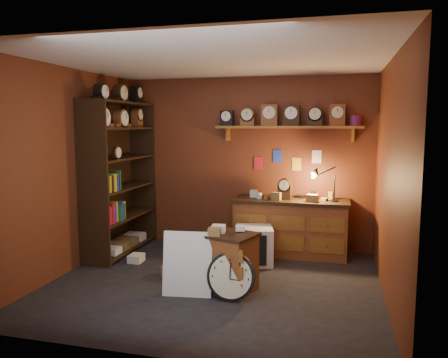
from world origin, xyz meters
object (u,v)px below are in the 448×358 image
low_cabinet (228,259)px  big_round_clock (231,276)px  shelving_unit (118,171)px  workbench (290,224)px

low_cabinet → big_round_clock: bearing=-51.8°
shelving_unit → low_cabinet: (2.02, -1.16, -0.87)m
workbench → big_round_clock: workbench is taller
shelving_unit → low_cabinet: shelving_unit is taller
workbench → big_round_clock: 1.99m
shelving_unit → workbench: size_ratio=1.50×
shelving_unit → low_cabinet: 2.49m
shelving_unit → big_round_clock: 2.73m
low_cabinet → workbench: bearing=90.1°
low_cabinet → big_round_clock: 0.30m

